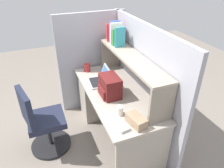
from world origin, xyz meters
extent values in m
plane|color=slate|center=(0.00, 0.00, 0.00)|extent=(8.00, 8.00, 0.00)
cube|color=#AAA093|center=(0.00, 0.00, 0.71)|extent=(1.60, 0.70, 0.03)
cube|color=#9D9388|center=(-0.55, 0.00, 0.35)|extent=(0.40, 0.64, 0.70)
cube|color=#9D9388|center=(0.78, 0.00, 0.35)|extent=(0.03, 0.64, 0.70)
cube|color=#9E9EA8|center=(0.00, 0.38, 0.78)|extent=(1.84, 0.05, 1.55)
cube|color=#9E9EA8|center=(-0.85, -0.05, 0.78)|extent=(0.05, 1.06, 1.55)
cube|color=gray|center=(-0.70, 0.20, 0.94)|extent=(0.03, 0.28, 0.42)
cube|color=gray|center=(0.70, 0.20, 0.94)|extent=(0.03, 0.28, 0.42)
cube|color=gray|center=(0.00, 0.20, 1.17)|extent=(1.44, 0.28, 0.03)
cube|color=red|center=(-0.61, 0.20, 1.30)|extent=(0.03, 0.17, 0.24)
cube|color=red|center=(-0.57, 0.21, 1.32)|extent=(0.03, 0.16, 0.28)
cube|color=blue|center=(-0.52, 0.20, 1.33)|extent=(0.04, 0.15, 0.29)
cube|color=white|center=(-0.47, 0.19, 1.32)|extent=(0.03, 0.16, 0.29)
cube|color=red|center=(-0.44, 0.21, 1.28)|extent=(0.02, 0.15, 0.20)
cube|color=green|center=(-0.41, 0.20, 1.29)|extent=(0.02, 0.16, 0.22)
cube|color=white|center=(-0.37, 0.21, 1.30)|extent=(0.02, 0.13, 0.24)
cube|color=teal|center=(-0.34, 0.19, 1.31)|extent=(0.03, 0.14, 0.26)
cube|color=#B7BABF|center=(-0.28, -0.15, 0.74)|extent=(0.33, 0.24, 0.02)
cube|color=black|center=(-0.28, -0.16, 0.75)|extent=(0.29, 0.19, 0.00)
cube|color=#B7BABF|center=(-0.27, -0.03, 0.85)|extent=(0.31, 0.10, 0.19)
cube|color=#3F72CC|center=(-0.27, -0.04, 0.85)|extent=(0.28, 0.08, 0.16)
cube|color=#591919|center=(0.05, -0.10, 0.86)|extent=(0.30, 0.20, 0.26)
cube|color=maroon|center=(0.05, -0.20, 0.80)|extent=(0.22, 0.04, 0.12)
cube|color=silver|center=(0.69, -0.19, 0.75)|extent=(0.07, 0.11, 0.03)
cylinder|color=white|center=(0.44, -0.14, 0.78)|extent=(0.08, 0.08, 0.10)
cube|color=#9E7F60|center=(0.65, -0.05, 0.78)|extent=(0.24, 0.16, 0.10)
cylinder|color=maroon|center=(-0.68, -0.18, 0.79)|extent=(0.10, 0.10, 0.11)
cylinder|color=black|center=(-0.12, -0.88, 0.02)|extent=(0.52, 0.52, 0.04)
cylinder|color=#262628|center=(-0.12, -0.88, 0.24)|extent=(0.05, 0.05, 0.41)
cube|color=#1E2338|center=(-0.12, -0.88, 0.45)|extent=(0.44, 0.44, 0.08)
cube|color=#1E2338|center=(-0.07, -1.08, 0.71)|extent=(0.40, 0.16, 0.44)
camera|label=1|loc=(2.07, -0.87, 2.17)|focal=33.62mm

